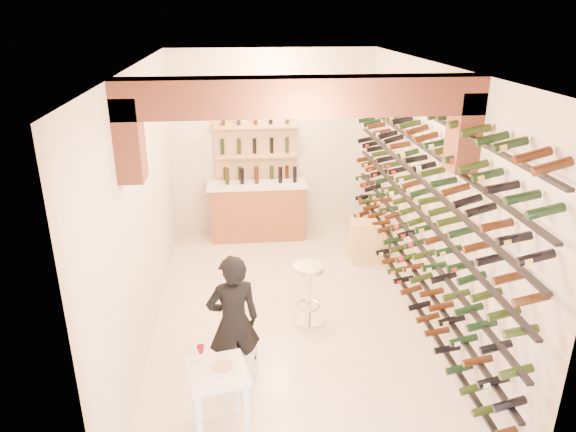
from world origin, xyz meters
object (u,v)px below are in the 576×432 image
object	(u,v)px
wine_rack	(413,202)
tasting_table	(218,382)
crate_lower	(367,250)
white_stool	(237,365)
back_counter	(257,209)
chrome_barstool	(308,289)
person	(234,322)

from	to	relation	value
wine_rack	tasting_table	xyz separation A→B (m)	(-2.41, -2.04, -0.92)
crate_lower	white_stool	bearing A→B (deg)	-126.78
back_counter	chrome_barstool	xyz separation A→B (m)	(0.51, -2.80, -0.07)
wine_rack	white_stool	size ratio (longest dim) A/B	12.90
chrome_barstool	back_counter	bearing A→B (deg)	100.36
tasting_table	white_stool	world-z (taller)	tasting_table
wine_rack	chrome_barstool	size ratio (longest dim) A/B	7.06
wine_rack	back_counter	xyz separation A→B (m)	(-1.83, 2.65, -1.02)
chrome_barstool	crate_lower	distance (m)	2.09
tasting_table	white_stool	xyz separation A→B (m)	(0.17, 0.76, -0.40)
wine_rack	chrome_barstool	bearing A→B (deg)	-173.35
white_stool	crate_lower	world-z (taller)	white_stool
person	chrome_barstool	size ratio (longest dim) A/B	1.88
person	crate_lower	bearing A→B (deg)	-138.99
tasting_table	white_stool	bearing A→B (deg)	66.38
back_counter	chrome_barstool	distance (m)	2.85
crate_lower	wine_rack	bearing A→B (deg)	-85.13
tasting_table	chrome_barstool	size ratio (longest dim) A/B	1.14
wine_rack	person	world-z (taller)	wine_rack
back_counter	person	world-z (taller)	person
back_counter	white_stool	distance (m)	3.96
person	crate_lower	size ratio (longest dim) A/B	2.65
wine_rack	white_stool	xyz separation A→B (m)	(-2.24, -1.28, -1.33)
wine_rack	crate_lower	xyz separation A→B (m)	(-0.13, 1.54, -1.38)
wine_rack	white_stool	bearing A→B (deg)	-150.23
back_counter	chrome_barstool	bearing A→B (deg)	-79.64
chrome_barstool	white_stool	bearing A→B (deg)	-129.20
tasting_table	chrome_barstool	world-z (taller)	tasting_table
person	crate_lower	distance (m)	3.57
wine_rack	crate_lower	size ratio (longest dim) A/B	9.94
back_counter	crate_lower	distance (m)	2.06
back_counter	white_stool	world-z (taller)	back_counter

